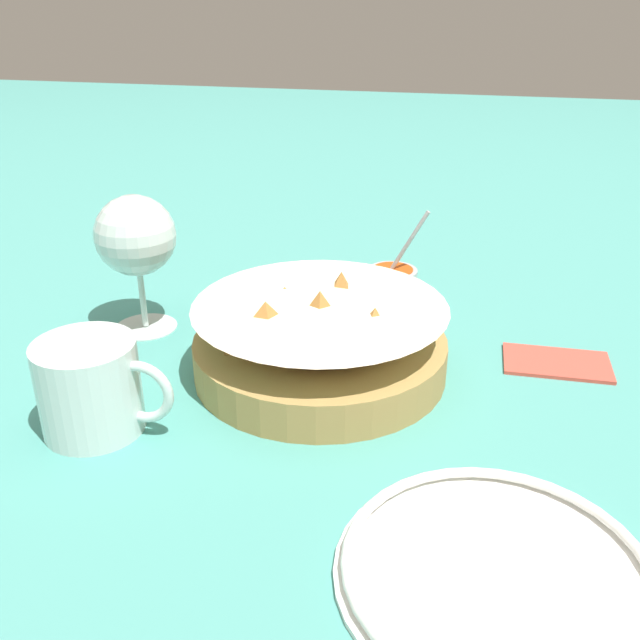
{
  "coord_description": "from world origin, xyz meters",
  "views": [
    {
      "loc": [
        0.15,
        -0.65,
        0.37
      ],
      "look_at": [
        0.01,
        -0.03,
        0.06
      ],
      "focal_mm": 40.0,
      "sensor_mm": 36.0,
      "label": 1
    }
  ],
  "objects_px": {
    "sauce_cup": "(392,284)",
    "food_basket": "(319,341)",
    "wine_glass": "(136,239)",
    "beer_mug": "(91,390)",
    "side_plate": "(497,571)"
  },
  "relations": [
    {
      "from": "sauce_cup",
      "to": "side_plate",
      "type": "distance_m",
      "value": 0.46
    },
    {
      "from": "food_basket",
      "to": "sauce_cup",
      "type": "relative_size",
      "value": 2.09
    },
    {
      "from": "wine_glass",
      "to": "beer_mug",
      "type": "relative_size",
      "value": 1.26
    },
    {
      "from": "sauce_cup",
      "to": "food_basket",
      "type": "bearing_deg",
      "value": -104.61
    },
    {
      "from": "beer_mug",
      "to": "side_plate",
      "type": "bearing_deg",
      "value": -16.38
    },
    {
      "from": "food_basket",
      "to": "sauce_cup",
      "type": "distance_m",
      "value": 0.19
    },
    {
      "from": "wine_glass",
      "to": "sauce_cup",
      "type": "bearing_deg",
      "value": 26.28
    },
    {
      "from": "wine_glass",
      "to": "side_plate",
      "type": "distance_m",
      "value": 0.51
    },
    {
      "from": "sauce_cup",
      "to": "wine_glass",
      "type": "relative_size",
      "value": 0.78
    },
    {
      "from": "food_basket",
      "to": "wine_glass",
      "type": "xyz_separation_m",
      "value": [
        -0.22,
        0.06,
        0.07
      ]
    },
    {
      "from": "food_basket",
      "to": "wine_glass",
      "type": "bearing_deg",
      "value": 165.87
    },
    {
      "from": "sauce_cup",
      "to": "beer_mug",
      "type": "relative_size",
      "value": 0.98
    },
    {
      "from": "wine_glass",
      "to": "side_plate",
      "type": "relative_size",
      "value": 0.71
    },
    {
      "from": "food_basket",
      "to": "beer_mug",
      "type": "xyz_separation_m",
      "value": [
        -0.17,
        -0.14,
        0.0
      ]
    },
    {
      "from": "wine_glass",
      "to": "side_plate",
      "type": "xyz_separation_m",
      "value": [
        0.4,
        -0.3,
        -0.1
      ]
    }
  ]
}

